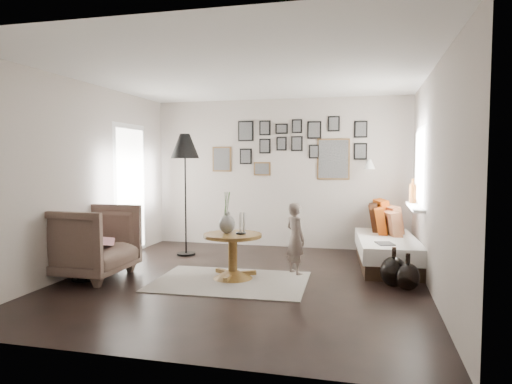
% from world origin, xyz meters
% --- Properties ---
extents(ground, '(4.80, 4.80, 0.00)m').
position_xyz_m(ground, '(0.00, 0.00, 0.00)').
color(ground, black).
rests_on(ground, ground).
extents(wall_back, '(4.50, 0.00, 4.50)m').
position_xyz_m(wall_back, '(0.00, 2.40, 1.30)').
color(wall_back, '#ADA197').
rests_on(wall_back, ground).
extents(wall_front, '(4.50, 0.00, 4.50)m').
position_xyz_m(wall_front, '(0.00, -2.40, 1.30)').
color(wall_front, '#ADA197').
rests_on(wall_front, ground).
extents(wall_left, '(0.00, 4.80, 4.80)m').
position_xyz_m(wall_left, '(-2.25, 0.00, 1.30)').
color(wall_left, '#ADA197').
rests_on(wall_left, ground).
extents(wall_right, '(0.00, 4.80, 4.80)m').
position_xyz_m(wall_right, '(2.25, 0.00, 1.30)').
color(wall_right, '#ADA197').
rests_on(wall_right, ground).
extents(ceiling, '(4.80, 4.80, 0.00)m').
position_xyz_m(ceiling, '(0.00, 0.00, 2.60)').
color(ceiling, white).
rests_on(ceiling, wall_back).
extents(door_left, '(0.00, 2.14, 2.14)m').
position_xyz_m(door_left, '(-2.23, 1.20, 1.05)').
color(door_left, white).
rests_on(door_left, wall_left).
extents(window_right, '(0.15, 1.32, 1.30)m').
position_xyz_m(window_right, '(2.18, 1.34, 0.93)').
color(window_right, white).
rests_on(window_right, wall_right).
extents(gallery_wall, '(2.74, 0.03, 1.08)m').
position_xyz_m(gallery_wall, '(0.29, 2.38, 1.74)').
color(gallery_wall, brown).
rests_on(gallery_wall, wall_back).
extents(wall_sconce, '(0.18, 0.36, 0.16)m').
position_xyz_m(wall_sconce, '(1.55, 2.13, 1.46)').
color(wall_sconce, white).
rests_on(wall_sconce, wall_back).
extents(rug, '(1.96, 1.41, 0.01)m').
position_xyz_m(rug, '(-0.14, -0.10, 0.01)').
color(rug, beige).
rests_on(rug, ground).
extents(pedestal_table, '(0.75, 0.75, 0.59)m').
position_xyz_m(pedestal_table, '(-0.15, 0.05, 0.27)').
color(pedestal_table, brown).
rests_on(pedestal_table, ground).
extents(vase, '(0.21, 0.21, 0.54)m').
position_xyz_m(vase, '(-0.23, 0.07, 0.75)').
color(vase, black).
rests_on(vase, pedestal_table).
extents(candles, '(0.13, 0.13, 0.28)m').
position_xyz_m(candles, '(-0.04, 0.05, 0.73)').
color(candles, black).
rests_on(candles, pedestal_table).
extents(daybed, '(0.95, 1.95, 0.91)m').
position_xyz_m(daybed, '(1.81, 1.35, 0.29)').
color(daybed, black).
rests_on(daybed, ground).
extents(magazine_on_daybed, '(0.27, 0.32, 0.01)m').
position_xyz_m(magazine_on_daybed, '(1.76, 0.71, 0.43)').
color(magazine_on_daybed, black).
rests_on(magazine_on_daybed, daybed).
extents(armchair, '(1.05, 1.02, 0.95)m').
position_xyz_m(armchair, '(-2.00, -0.31, 0.48)').
color(armchair, brown).
rests_on(armchair, ground).
extents(armchair_cushion, '(0.45, 0.46, 0.20)m').
position_xyz_m(armchair_cushion, '(-2.00, -0.26, 0.48)').
color(armchair_cushion, silver).
rests_on(armchair_cushion, armchair).
extents(floor_lamp, '(0.46, 0.46, 1.95)m').
position_xyz_m(floor_lamp, '(-1.32, 1.31, 1.68)').
color(floor_lamp, black).
rests_on(floor_lamp, ground).
extents(magazine_basket, '(0.38, 0.38, 0.39)m').
position_xyz_m(magazine_basket, '(-2.00, -0.42, 0.19)').
color(magazine_basket, black).
rests_on(magazine_basket, ground).
extents(demijohn_large, '(0.32, 0.32, 0.48)m').
position_xyz_m(demijohn_large, '(1.85, 0.17, 0.19)').
color(demijohn_large, black).
rests_on(demijohn_large, ground).
extents(demijohn_small, '(0.28, 0.28, 0.44)m').
position_xyz_m(demijohn_small, '(2.00, 0.05, 0.17)').
color(demijohn_small, black).
rests_on(demijohn_small, ground).
extents(child, '(0.41, 0.42, 0.97)m').
position_xyz_m(child, '(0.60, 0.50, 0.48)').
color(child, '#6B5C55').
rests_on(child, ground).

